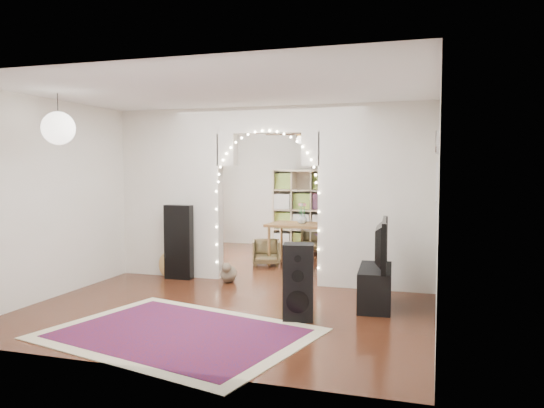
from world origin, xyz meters
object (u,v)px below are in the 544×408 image
(bookcase, at_px, (313,210))
(dining_chair_left, at_px, (266,252))
(dining_table, at_px, (302,228))
(acoustic_guitar, at_px, (168,254))
(floor_speaker, at_px, (298,282))
(media_console, at_px, (375,287))
(dining_chair_right, at_px, (314,240))

(bookcase, height_order, dining_chair_left, bookcase)
(dining_table, height_order, dining_chair_left, dining_table)
(acoustic_guitar, xyz_separation_m, floor_speaker, (2.57, -1.63, 0.06))
(dining_table, bearing_deg, floor_speaker, -72.56)
(media_console, xyz_separation_m, dining_table, (-1.60, 2.53, 0.43))
(acoustic_guitar, distance_m, floor_speaker, 3.05)
(floor_speaker, distance_m, dining_chair_right, 4.92)
(floor_speaker, relative_size, bookcase, 0.52)
(media_console, distance_m, dining_table, 3.03)
(dining_chair_right, bearing_deg, acoustic_guitar, -131.62)
(floor_speaker, bearing_deg, dining_chair_right, 88.77)
(acoustic_guitar, distance_m, bookcase, 3.83)
(floor_speaker, relative_size, dining_chair_right, 1.53)
(dining_chair_right, bearing_deg, dining_table, -100.43)
(acoustic_guitar, relative_size, dining_chair_left, 1.74)
(bookcase, relative_size, dining_chair_right, 2.95)
(floor_speaker, distance_m, dining_chair_left, 3.50)
(media_console, bearing_deg, dining_chair_right, 108.82)
(floor_speaker, xyz_separation_m, dining_chair_right, (-0.90, 4.83, -0.18))
(acoustic_guitar, distance_m, media_console, 3.45)
(acoustic_guitar, relative_size, bookcase, 0.51)
(floor_speaker, xyz_separation_m, dining_chair_left, (-1.43, 3.19, -0.21))
(acoustic_guitar, relative_size, dining_chair_right, 1.51)
(dining_table, distance_m, dining_chair_right, 1.49)
(bookcase, bearing_deg, dining_chair_left, -94.60)
(floor_speaker, height_order, dining_chair_left, floor_speaker)
(floor_speaker, bearing_deg, bookcase, 89.36)
(dining_table, xyz_separation_m, dining_chair_right, (-0.09, 1.43, -0.42))
(floor_speaker, relative_size, dining_table, 0.71)
(dining_table, height_order, dining_chair_right, dining_table)
(floor_speaker, height_order, bookcase, bookcase)
(acoustic_guitar, height_order, dining_chair_left, acoustic_guitar)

